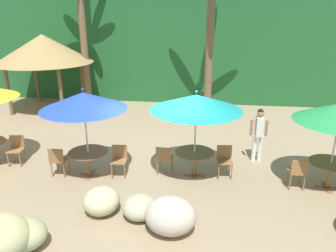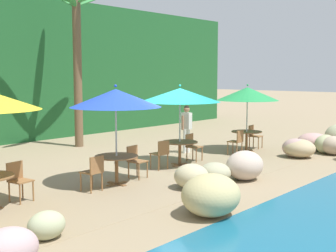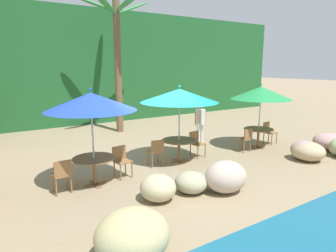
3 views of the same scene
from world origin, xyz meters
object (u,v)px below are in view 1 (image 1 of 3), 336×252
object	(u,v)px
palapa_hut	(43,49)
waiter_in_white	(259,131)
chair_green_inland	(297,171)
umbrella_blue	(83,101)
chair_teal_seaward	(224,159)
chair_yellow_seaward	(16,148)
dining_table_green	(330,167)
dining_table_blue	(88,156)
palm_tree_nearest	(82,17)
palm_tree_second	(210,21)
umbrella_teal	(196,102)
chair_blue_inland	(58,159)
chair_blue_seaward	(119,158)
chair_teal_inland	(164,158)
dining_table_teal	(194,156)

from	to	relation	value
palapa_hut	waiter_in_white	size ratio (longest dim) A/B	2.62
chair_green_inland	waiter_in_white	size ratio (longest dim) A/B	0.51
umbrella_blue	chair_teal_seaward	world-z (taller)	umbrella_blue
waiter_in_white	palapa_hut	bearing A→B (deg)	152.65
chair_yellow_seaward	dining_table_green	xyz separation A→B (m)	(8.94, -0.34, 0.10)
dining_table_blue	chair_teal_seaward	size ratio (longest dim) A/B	1.26
palm_tree_nearest	palapa_hut	xyz separation A→B (m)	(-1.80, -0.46, -1.39)
chair_yellow_seaward	palm_tree_second	world-z (taller)	palm_tree_second
chair_yellow_seaward	dining_table_green	distance (m)	8.95
umbrella_blue	palm_tree_nearest	bearing A→B (deg)	110.66
dining_table_green	chair_teal_seaward	bearing A→B (deg)	171.95
chair_yellow_seaward	umbrella_blue	xyz separation A→B (m)	(2.47, -0.49, 1.69)
dining_table_blue	umbrella_blue	bearing A→B (deg)	-165.96
chair_yellow_seaward	palm_tree_nearest	world-z (taller)	palm_tree_nearest
chair_teal_seaward	palm_tree_nearest	distance (m)	9.66
umbrella_teal	palm_tree_nearest	xyz separation A→B (m)	(-5.51, 6.45, 2.06)
dining_table_blue	dining_table_green	bearing A→B (deg)	1.38
chair_green_inland	palapa_hut	xyz separation A→B (m)	(-9.99, 6.34, 2.31)
dining_table_blue	waiter_in_white	distance (m)	5.08
chair_teal_seaward	dining_table_green	size ratio (longest dim) A/B	0.79
chair_blue_inland	palm_tree_nearest	bearing A→B (deg)	103.94
chair_yellow_seaward	palapa_hut	size ratio (longest dim) A/B	0.20
dining_table_blue	dining_table_green	world-z (taller)	same
chair_blue_seaward	umbrella_teal	size ratio (longest dim) A/B	0.35
dining_table_blue	chair_green_inland	world-z (taller)	chair_green_inland
chair_yellow_seaward	umbrella_blue	world-z (taller)	umbrella_blue
chair_teal_inland	palm_tree_nearest	world-z (taller)	palm_tree_nearest
chair_blue_inland	chair_green_inland	bearing A→B (deg)	1.22
umbrella_blue	dining_table_blue	bearing A→B (deg)	14.04
chair_green_inland	palapa_hut	distance (m)	12.06
dining_table_teal	palm_tree_nearest	distance (m)	9.21
umbrella_teal	waiter_in_white	xyz separation A→B (m)	(1.87, 1.24, -1.17)
umbrella_blue	dining_table_blue	size ratio (longest dim) A/B	2.31
palm_tree_second	palapa_hut	distance (m)	7.67
umbrella_teal	palm_tree_second	bearing A→B (deg)	87.47
chair_teal_seaward	chair_green_inland	size ratio (longest dim) A/B	1.00
chair_teal_seaward	palm_tree_nearest	xyz separation A→B (m)	(-6.34, 6.27, 3.70)
chair_teal_seaward	palm_tree_second	world-z (taller)	palm_tree_second
chair_green_inland	palm_tree_nearest	xyz separation A→B (m)	(-8.19, 6.80, 3.70)
chair_blue_seaward	palm_tree_nearest	world-z (taller)	palm_tree_nearest
chair_blue_inland	chair_teal_inland	distance (m)	2.97
palapa_hut	waiter_in_white	distance (m)	10.49
dining_table_blue	palapa_hut	world-z (taller)	palapa_hut
chair_blue_inland	chair_yellow_seaward	bearing A→B (deg)	159.16
chair_green_inland	palapa_hut	bearing A→B (deg)	147.59
chair_teal_seaward	chair_teal_inland	xyz separation A→B (m)	(-1.69, -0.18, 0.00)
chair_blue_inland	chair_teal_seaward	size ratio (longest dim) A/B	1.00
dining_table_teal	chair_green_inland	bearing A→B (deg)	-7.48
umbrella_blue	dining_table_green	world-z (taller)	umbrella_blue
umbrella_blue	dining_table_blue	world-z (taller)	umbrella_blue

